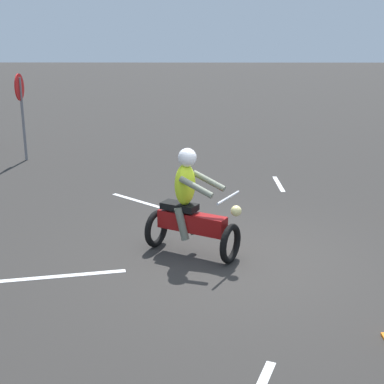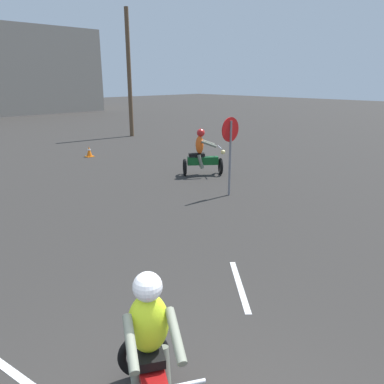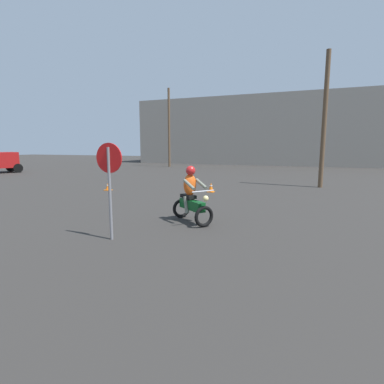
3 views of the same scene
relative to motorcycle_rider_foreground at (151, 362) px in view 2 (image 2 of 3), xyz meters
name	(u,v)px [view 2 (image 2 of 3)]	position (x,y,z in m)	size (l,w,h in m)	color
motorcycle_rider_foreground	(151,362)	(0.00, 0.00, 0.00)	(1.20, 1.52, 1.66)	black
motorcycle_rider_background	(202,155)	(7.57, 6.79, 0.00)	(1.48, 1.33, 1.66)	black
stop_sign	(230,141)	(6.42, 4.52, 0.91)	(0.70, 0.08, 2.30)	slate
traffic_cone_mid_left	(89,152)	(6.29, 12.54, -0.50)	(0.32, 0.32, 0.48)	orange
lane_stripe_ne	(239,285)	(2.67, 1.04, -0.72)	(0.10, 1.64, 0.01)	silver
utility_pole_near	(129,74)	(11.29, 16.39, 2.84)	(0.24, 0.24, 7.12)	brown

